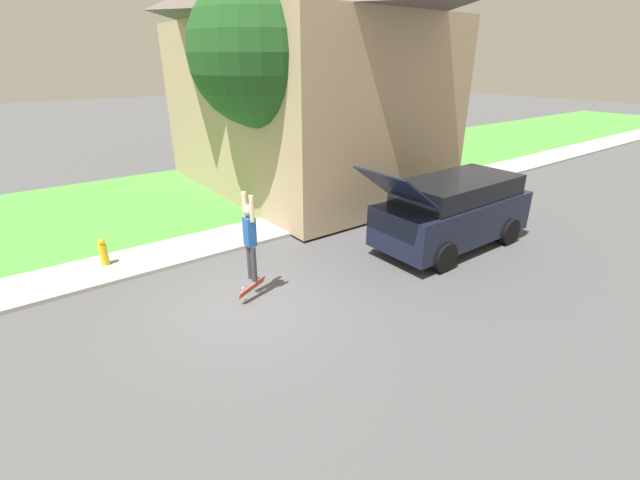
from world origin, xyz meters
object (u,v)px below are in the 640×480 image
(skateboarder, at_px, (250,237))
(skateboard, at_px, (252,287))
(lawn_tree_near, at_px, (262,54))
(fire_hydrant, at_px, (103,252))
(suv_parked, at_px, (453,211))

(skateboarder, relative_size, skateboard, 2.71)
(lawn_tree_near, distance_m, skateboard, 7.32)
(skateboard, bearing_deg, fire_hydrant, -147.83)
(skateboarder, height_order, fire_hydrant, skateboarder)
(lawn_tree_near, distance_m, suv_parked, 7.28)
(fire_hydrant, bearing_deg, lawn_tree_near, 98.96)
(lawn_tree_near, bearing_deg, fire_hydrant, -81.04)
(skateboarder, bearing_deg, lawn_tree_near, 145.53)
(skateboarder, bearing_deg, fire_hydrant, -145.98)
(suv_parked, bearing_deg, skateboard, -97.19)
(lawn_tree_near, xyz_separation_m, fire_hydrant, (0.85, -5.40, -4.71))
(fire_hydrant, bearing_deg, skateboard, 32.17)
(skateboard, bearing_deg, suv_parked, 82.81)
(lawn_tree_near, distance_m, skateboarder, 6.48)
(lawn_tree_near, height_order, skateboarder, lawn_tree_near)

